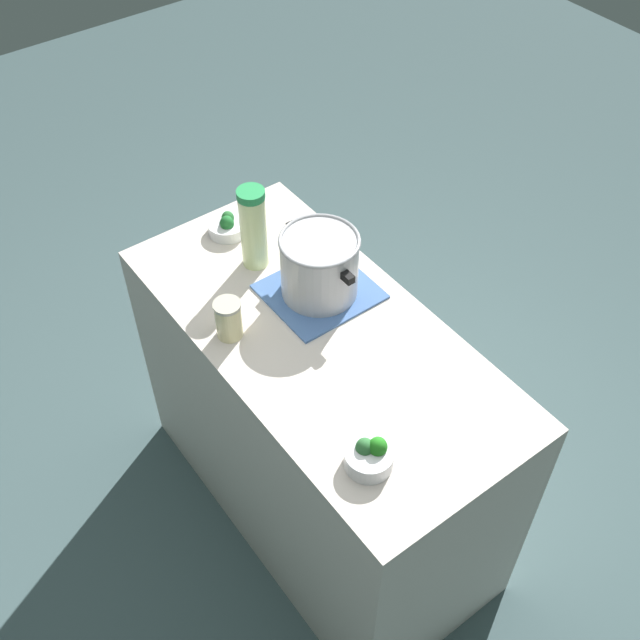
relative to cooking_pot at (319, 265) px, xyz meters
The scene contains 8 objects.
ground_plane 1.07m from the cooking_pot, 36.05° to the right, with size 8.00×8.00×0.00m, color #42585A.
counter_slab 0.61m from the cooking_pot, 36.05° to the right, with size 1.32×0.62×0.94m, color beige.
dish_cloth 0.11m from the cooking_pot, ahead, with size 0.29×0.31×0.01m, color #496EAA.
cooking_pot is the anchor object (origin of this frame).
lemonade_pitcher 0.24m from the cooking_pot, 160.67° to the right, with size 0.08×0.08×0.28m.
mason_jar 0.31m from the cooking_pot, 93.02° to the right, with size 0.08×0.08×0.12m.
broccoli_bowl_front 0.62m from the cooking_pot, 25.06° to the right, with size 0.12×0.12×0.09m.
broccoli_bowl_center 0.42m from the cooking_pot, 169.80° to the right, with size 0.13×0.13×0.07m.
Camera 1 is at (1.22, -0.90, 2.60)m, focal length 43.80 mm.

